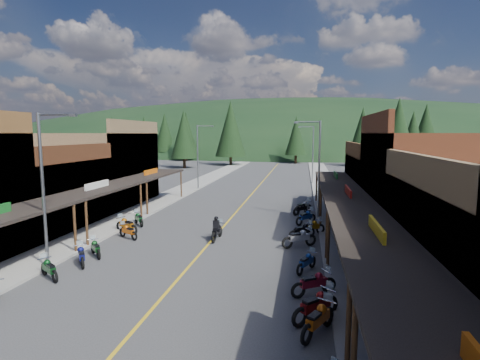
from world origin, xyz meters
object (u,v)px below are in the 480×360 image
at_px(pine_2, 231,129).
at_px(pedestrian_east_b, 332,202).
at_px(shop_west_3, 102,169).
at_px(shop_east_3, 395,185).
at_px(pine_11, 398,132).
at_px(bike_east_8, 302,230).
at_px(pine_9, 413,137).
at_px(bike_east_12, 303,207).
at_px(pine_4, 363,132).
at_px(bike_west_9, 139,218).
at_px(rider_on_bike, 217,230).
at_px(pine_10, 184,134).
at_px(pedestrian_east_a, 354,262).
at_px(streetlight_3, 312,152).
at_px(streetlight_0, 45,184).
at_px(shop_west_2, 35,194).
at_px(streetlight_1, 199,154).
at_px(bike_west_4, 49,268).
at_px(pine_8, 145,139).
at_px(bike_east_4, 316,304).
at_px(shop_east_2, 434,190).
at_px(bike_east_3, 318,318).
at_px(pine_5, 426,129).
at_px(bike_east_5, 314,282).
at_px(bike_east_10, 306,216).
at_px(pine_3, 296,136).
at_px(streetlight_2, 317,165).
at_px(bike_west_5, 81,255).
at_px(bike_east_9, 311,226).
at_px(bike_east_6, 306,261).
at_px(pine_1, 186,132).
at_px(pine_0, 112,136).
at_px(bike_west_7, 128,231).
at_px(bike_west_6, 96,247).
at_px(bike_east_7, 299,237).
at_px(bike_east_11, 301,208).
at_px(bike_west_8, 127,224).

distance_m(pine_2, pedestrian_east_b, 51.73).
bearing_deg(shop_west_3, shop_east_3, 0.00).
distance_m(pine_11, bike_east_8, 39.41).
height_order(pine_9, bike_east_12, pine_9).
distance_m(shop_west_3, pine_4, 58.27).
height_order(pine_2, bike_east_8, pine_2).
bearing_deg(bike_west_9, shop_west_3, 92.61).
relative_size(bike_east_8, rider_on_bike, 0.95).
relative_size(pine_10, pedestrian_east_a, 6.63).
bearing_deg(shop_east_3, streetlight_3, 109.99).
bearing_deg(streetlight_0, pine_4, 69.29).
bearing_deg(shop_west_2, streetlight_1, 71.48).
distance_m(shop_east_3, bike_west_4, 27.22).
height_order(pine_8, bike_east_4, pine_8).
distance_m(shop_east_2, bike_east_3, 14.26).
bearing_deg(pine_2, pine_5, 17.65).
xyz_separation_m(pine_5, pedestrian_east_b, (-25.63, -61.85, -6.94)).
relative_size(bike_west_4, bike_east_5, 0.91).
relative_size(bike_west_9, bike_east_10, 0.89).
relative_size(pine_3, bike_east_12, 4.74).
bearing_deg(streetlight_3, bike_west_4, -109.34).
bearing_deg(pine_2, streetlight_2, -71.27).
relative_size(pine_11, pedestrian_east_a, 7.09).
xyz_separation_m(streetlight_3, bike_west_5, (-12.67, -35.17, -3.89)).
height_order(streetlight_1, pedestrian_east_b, streetlight_1).
xyz_separation_m(shop_east_3, bike_east_4, (-7.34, -20.48, -1.87)).
bearing_deg(bike_east_9, bike_west_5, -89.04).
xyz_separation_m(shop_east_2, bike_east_3, (-7.32, -11.89, -2.89)).
bearing_deg(bike_east_10, bike_east_6, -50.78).
height_order(pine_4, rider_on_bike, pine_4).
distance_m(pine_1, pine_3, 28.29).
distance_m(shop_west_2, streetlight_2, 21.73).
distance_m(bike_east_5, pedestrian_east_a, 2.64).
height_order(pine_4, bike_west_4, pine_4).
bearing_deg(bike_east_12, pine_3, 129.68).
distance_m(streetlight_1, pine_11, 31.46).
bearing_deg(bike_east_3, streetlight_3, 118.86).
bearing_deg(shop_east_3, pine_0, 136.67).
bearing_deg(rider_on_bike, bike_west_7, -170.22).
bearing_deg(shop_east_2, bike_west_6, -164.35).
bearing_deg(pine_0, bike_west_5, -62.96).
bearing_deg(pine_11, pine_0, 158.20).
bearing_deg(bike_east_12, pine_9, 100.59).
relative_size(bike_east_7, bike_east_11, 1.15).
height_order(streetlight_2, bike_west_8, streetlight_2).
bearing_deg(pine_10, bike_east_9, -62.50).
height_order(pine_5, pine_9, pine_5).
xyz_separation_m(streetlight_3, bike_east_6, (-0.85, -34.14, -3.91)).
bearing_deg(pine_9, bike_east_10, -114.63).
xyz_separation_m(bike_east_8, bike_east_9, (0.64, 1.15, 0.00)).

